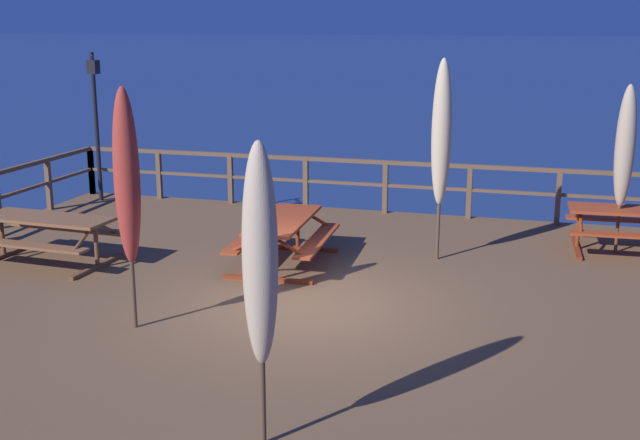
{
  "coord_description": "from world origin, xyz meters",
  "views": [
    {
      "loc": [
        3.11,
        -9.96,
        4.55
      ],
      "look_at": [
        0.0,
        0.88,
        1.75
      ],
      "focal_mm": 44.71,
      "sensor_mm": 36.0,
      "label": 1
    }
  ],
  "objects_px": {
    "picnic_table_back_right": "(284,231)",
    "picnic_table_mid_centre": "(47,229)",
    "patio_umbrella_short_front": "(127,178)",
    "patio_umbrella_short_mid": "(625,147)",
    "patio_umbrella_tall_mid_left": "(260,257)",
    "lamp_post_hooked": "(95,105)",
    "picnic_table_front_right": "(620,221)",
    "patio_umbrella_short_back": "(442,134)"
  },
  "relations": [
    {
      "from": "patio_umbrella_short_front",
      "to": "patio_umbrella_short_back",
      "type": "distance_m",
      "value": 5.28
    },
    {
      "from": "picnic_table_front_right",
      "to": "patio_umbrella_short_mid",
      "type": "height_order",
      "value": "patio_umbrella_short_mid"
    },
    {
      "from": "patio_umbrella_short_mid",
      "to": "lamp_post_hooked",
      "type": "relative_size",
      "value": 0.89
    },
    {
      "from": "patio_umbrella_short_front",
      "to": "lamp_post_hooked",
      "type": "xyz_separation_m",
      "value": [
        -4.33,
        6.41,
        0.16
      ]
    },
    {
      "from": "picnic_table_mid_centre",
      "to": "patio_umbrella_short_front",
      "type": "relative_size",
      "value": 0.74
    },
    {
      "from": "lamp_post_hooked",
      "to": "patio_umbrella_short_front",
      "type": "bearing_deg",
      "value": -55.98
    },
    {
      "from": "picnic_table_mid_centre",
      "to": "patio_umbrella_short_mid",
      "type": "height_order",
      "value": "patio_umbrella_short_mid"
    },
    {
      "from": "picnic_table_mid_centre",
      "to": "patio_umbrella_tall_mid_left",
      "type": "height_order",
      "value": "patio_umbrella_tall_mid_left"
    },
    {
      "from": "picnic_table_front_right",
      "to": "patio_umbrella_short_mid",
      "type": "xyz_separation_m",
      "value": [
        -0.03,
        -0.03,
        1.26
      ]
    },
    {
      "from": "patio_umbrella_tall_mid_left",
      "to": "lamp_post_hooked",
      "type": "xyz_separation_m",
      "value": [
        -6.9,
        8.7,
        0.31
      ]
    },
    {
      "from": "picnic_table_back_right",
      "to": "patio_umbrella_short_back",
      "type": "xyz_separation_m",
      "value": [
        2.34,
        0.99,
        1.52
      ]
    },
    {
      "from": "picnic_table_back_right",
      "to": "picnic_table_front_right",
      "type": "relative_size",
      "value": 1.27
    },
    {
      "from": "patio_umbrella_short_mid",
      "to": "lamp_post_hooked",
      "type": "height_order",
      "value": "lamp_post_hooked"
    },
    {
      "from": "lamp_post_hooked",
      "to": "picnic_table_front_right",
      "type": "bearing_deg",
      "value": -5.61
    },
    {
      "from": "patio_umbrella_tall_mid_left",
      "to": "picnic_table_back_right",
      "type": "bearing_deg",
      "value": 106.59
    },
    {
      "from": "picnic_table_back_right",
      "to": "picnic_table_mid_centre",
      "type": "xyz_separation_m",
      "value": [
        -3.71,
        -0.94,
        0.0
      ]
    },
    {
      "from": "picnic_table_back_right",
      "to": "picnic_table_mid_centre",
      "type": "bearing_deg",
      "value": -165.76
    },
    {
      "from": "picnic_table_back_right",
      "to": "picnic_table_mid_centre",
      "type": "height_order",
      "value": "same"
    },
    {
      "from": "picnic_table_back_right",
      "to": "patio_umbrella_short_front",
      "type": "relative_size",
      "value": 0.72
    },
    {
      "from": "patio_umbrella_short_mid",
      "to": "patio_umbrella_tall_mid_left",
      "type": "bearing_deg",
      "value": -115.23
    },
    {
      "from": "picnic_table_back_right",
      "to": "patio_umbrella_short_back",
      "type": "relative_size",
      "value": 0.68
    },
    {
      "from": "patio_umbrella_tall_mid_left",
      "to": "patio_umbrella_short_back",
      "type": "xyz_separation_m",
      "value": [
        0.73,
        6.4,
        0.28
      ]
    },
    {
      "from": "picnic_table_front_right",
      "to": "patio_umbrella_tall_mid_left",
      "type": "bearing_deg",
      "value": -115.3
    },
    {
      "from": "picnic_table_front_right",
      "to": "patio_umbrella_short_back",
      "type": "relative_size",
      "value": 0.53
    },
    {
      "from": "patio_umbrella_short_front",
      "to": "lamp_post_hooked",
      "type": "relative_size",
      "value": 0.96
    },
    {
      "from": "patio_umbrella_short_back",
      "to": "picnic_table_front_right",
      "type": "bearing_deg",
      "value": 23.54
    },
    {
      "from": "picnic_table_mid_centre",
      "to": "patio_umbrella_short_front",
      "type": "height_order",
      "value": "patio_umbrella_short_front"
    },
    {
      "from": "patio_umbrella_short_front",
      "to": "lamp_post_hooked",
      "type": "distance_m",
      "value": 7.73
    },
    {
      "from": "picnic_table_front_right",
      "to": "picnic_table_mid_centre",
      "type": "relative_size",
      "value": 0.77
    },
    {
      "from": "patio_umbrella_short_mid",
      "to": "patio_umbrella_tall_mid_left",
      "type": "relative_size",
      "value": 1.0
    },
    {
      "from": "patio_umbrella_short_front",
      "to": "patio_umbrella_tall_mid_left",
      "type": "bearing_deg",
      "value": -41.66
    },
    {
      "from": "picnic_table_back_right",
      "to": "patio_umbrella_short_mid",
      "type": "distance_m",
      "value": 5.8
    },
    {
      "from": "patio_umbrella_tall_mid_left",
      "to": "picnic_table_mid_centre",
      "type": "bearing_deg",
      "value": 139.97
    },
    {
      "from": "picnic_table_back_right",
      "to": "patio_umbrella_short_mid",
      "type": "xyz_separation_m",
      "value": [
        5.21,
        2.22,
        1.24
      ]
    },
    {
      "from": "picnic_table_back_right",
      "to": "patio_umbrella_short_back",
      "type": "height_order",
      "value": "patio_umbrella_short_back"
    },
    {
      "from": "picnic_table_back_right",
      "to": "patio_umbrella_tall_mid_left",
      "type": "relative_size",
      "value": 0.78
    },
    {
      "from": "picnic_table_mid_centre",
      "to": "patio_umbrella_short_back",
      "type": "bearing_deg",
      "value": 17.7
    },
    {
      "from": "patio_umbrella_short_back",
      "to": "lamp_post_hooked",
      "type": "distance_m",
      "value": 7.97
    },
    {
      "from": "picnic_table_back_right",
      "to": "patio_umbrella_short_mid",
      "type": "bearing_deg",
      "value": 23.09
    },
    {
      "from": "patio_umbrella_short_mid",
      "to": "patio_umbrella_short_back",
      "type": "xyz_separation_m",
      "value": [
        -2.87,
        -1.23,
        0.28
      ]
    },
    {
      "from": "picnic_table_back_right",
      "to": "lamp_post_hooked",
      "type": "distance_m",
      "value": 6.42
    },
    {
      "from": "picnic_table_front_right",
      "to": "patio_umbrella_short_mid",
      "type": "bearing_deg",
      "value": -131.06
    }
  ]
}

